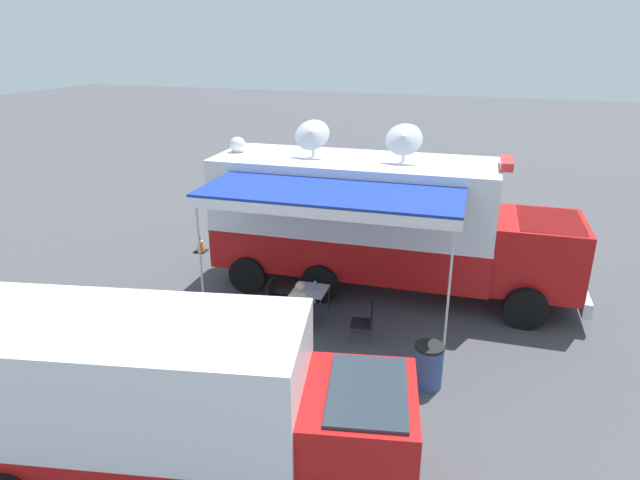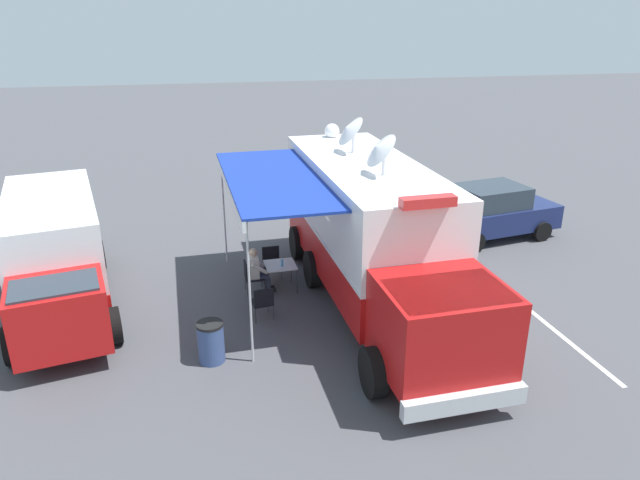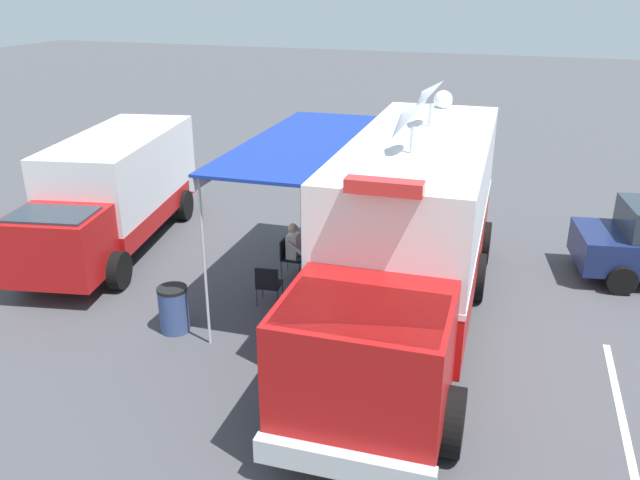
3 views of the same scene
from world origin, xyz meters
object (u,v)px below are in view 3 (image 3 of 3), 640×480
at_px(folding_chair_spare_by_truck, 268,282).
at_px(folding_chair_at_table, 289,254).
at_px(command_truck, 410,227).
at_px(traffic_cone, 479,215).
at_px(folding_table, 323,251).
at_px(seated_responder, 297,249).
at_px(support_truck, 115,192).
at_px(trash_bin, 174,309).
at_px(water_bottle, 323,247).
at_px(folding_chair_beside_table, 329,244).

bearing_deg(folding_chair_spare_by_truck, folding_chair_at_table, -84.69).
height_order(command_truck, traffic_cone, command_truck).
xyz_separation_m(folding_table, seated_responder, (0.61, 0.01, -0.02)).
xyz_separation_m(seated_responder, support_truck, (4.95, -0.33, 0.73)).
distance_m(trash_bin, support_truck, 5.07).
distance_m(water_bottle, trash_bin, 3.61).
distance_m(traffic_cone, support_truck, 9.64).
relative_size(folding_table, folding_chair_at_table, 0.96).
distance_m(water_bottle, folding_chair_beside_table, 1.03).
height_order(command_truck, support_truck, command_truck).
distance_m(seated_responder, trash_bin, 3.38).
distance_m(command_truck, folding_chair_at_table, 3.48).
distance_m(folding_chair_at_table, seated_responder, 0.23).
bearing_deg(trash_bin, folding_chair_at_table, -110.30).
relative_size(folding_chair_spare_by_truck, seated_responder, 0.70).
bearing_deg(folding_chair_beside_table, water_bottle, 99.27).
bearing_deg(seated_responder, folding_table, -179.00).
xyz_separation_m(folding_chair_at_table, trash_bin, (1.14, 3.09, -0.06)).
distance_m(command_truck, trash_bin, 4.75).
xyz_separation_m(folding_chair_spare_by_truck, seated_responder, (-0.05, -1.55, 0.14)).
bearing_deg(folding_chair_at_table, water_bottle, 172.97).
distance_m(command_truck, traffic_cone, 6.19).
distance_m(folding_chair_at_table, folding_chair_spare_by_truck, 1.55).
xyz_separation_m(folding_chair_spare_by_truck, support_truck, (4.90, -1.88, 0.87)).
bearing_deg(folding_chair_at_table, folding_chair_beside_table, -127.87).
distance_m(water_bottle, seated_responder, 0.68).
relative_size(command_truck, folding_table, 11.52).
xyz_separation_m(trash_bin, traffic_cone, (-4.89, -7.82, -0.18)).
xyz_separation_m(command_truck, seated_responder, (2.76, -1.19, -1.30)).
xyz_separation_m(trash_bin, support_truck, (3.61, -3.43, 0.93)).
bearing_deg(command_truck, traffic_cone, -97.76).
relative_size(folding_chair_beside_table, support_truck, 0.12).
xyz_separation_m(folding_chair_at_table, folding_chair_spare_by_truck, (-0.14, 1.54, 0.00)).
xyz_separation_m(folding_table, support_truck, (5.56, -0.32, 0.71)).
relative_size(traffic_cone, support_truck, 0.08).
xyz_separation_m(water_bottle, trash_bin, (1.98, 2.99, -0.38)).
height_order(folding_chair_beside_table, support_truck, support_truck).
relative_size(seated_responder, support_truck, 0.18).
height_order(folding_chair_at_table, trash_bin, trash_bin).
bearing_deg(folding_table, folding_chair_beside_table, -81.65).
distance_m(folding_table, folding_chair_at_table, 0.82).
bearing_deg(folding_chair_spare_by_truck, support_truck, -20.95).
relative_size(folding_table, seated_responder, 0.67).
xyz_separation_m(folding_chair_beside_table, seated_responder, (0.49, 0.86, 0.14)).
distance_m(command_truck, folding_table, 2.77).
xyz_separation_m(water_bottle, folding_chair_at_table, (0.83, -0.10, -0.32)).
relative_size(command_truck, water_bottle, 42.77).
height_order(folding_table, water_bottle, water_bottle).
bearing_deg(folding_chair_beside_table, traffic_cone, -128.59).
bearing_deg(command_truck, trash_bin, 25.00).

